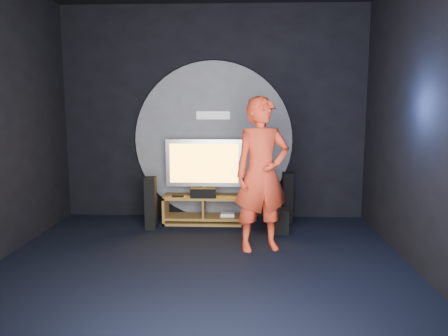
# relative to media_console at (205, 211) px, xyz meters

# --- Properties ---
(floor) EXTENTS (5.00, 5.00, 0.00)m
(floor) POSITION_rel_media_console_xyz_m (0.12, -2.05, -0.20)
(floor) COLOR black
(floor) RESTS_ON ground
(back_wall) EXTENTS (5.00, 0.04, 3.50)m
(back_wall) POSITION_rel_media_console_xyz_m (0.12, 0.45, 1.55)
(back_wall) COLOR black
(back_wall) RESTS_ON ground
(front_wall) EXTENTS (5.00, 0.04, 3.50)m
(front_wall) POSITION_rel_media_console_xyz_m (0.12, -4.55, 1.55)
(front_wall) COLOR black
(front_wall) RESTS_ON ground
(right_wall) EXTENTS (0.04, 5.00, 3.50)m
(right_wall) POSITION_rel_media_console_xyz_m (2.62, -2.05, 1.55)
(right_wall) COLOR black
(right_wall) RESTS_ON ground
(wall_disc_panel) EXTENTS (2.60, 0.11, 2.60)m
(wall_disc_panel) POSITION_rel_media_console_xyz_m (0.12, 0.39, 1.11)
(wall_disc_panel) COLOR #515156
(wall_disc_panel) RESTS_ON ground
(media_console) EXTENTS (1.29, 0.45, 0.45)m
(media_console) POSITION_rel_media_console_xyz_m (0.00, 0.00, 0.00)
(media_console) COLOR olive
(media_console) RESTS_ON ground
(tv) EXTENTS (1.22, 0.22, 0.90)m
(tv) POSITION_rel_media_console_xyz_m (-0.01, 0.07, 0.75)
(tv) COLOR #B6B6BD
(tv) RESTS_ON media_console
(center_speaker) EXTENTS (0.40, 0.15, 0.15)m
(center_speaker) POSITION_rel_media_console_xyz_m (-0.01, -0.15, 0.33)
(center_speaker) COLOR black
(center_speaker) RESTS_ON media_console
(remote) EXTENTS (0.18, 0.05, 0.02)m
(remote) POSITION_rel_media_console_xyz_m (-0.41, -0.12, 0.27)
(remote) COLOR black
(remote) RESTS_ON media_console
(tower_speaker_left) EXTENTS (0.16, 0.18, 0.81)m
(tower_speaker_left) POSITION_rel_media_console_xyz_m (-0.79, -0.39, 0.21)
(tower_speaker_left) COLOR black
(tower_speaker_left) RESTS_ON ground
(tower_speaker_right) EXTENTS (0.16, 0.18, 0.81)m
(tower_speaker_right) POSITION_rel_media_console_xyz_m (1.34, 0.13, 0.21)
(tower_speaker_right) COLOR black
(tower_speaker_right) RESTS_ON ground
(subwoofer) EXTENTS (0.32, 0.32, 0.35)m
(subwoofer) POSITION_rel_media_console_xyz_m (1.13, -0.46, -0.02)
(subwoofer) COLOR black
(subwoofer) RESTS_ON ground
(player) EXTENTS (0.84, 0.67, 2.01)m
(player) POSITION_rel_media_console_xyz_m (0.86, -1.24, 0.81)
(player) COLOR red
(player) RESTS_ON ground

